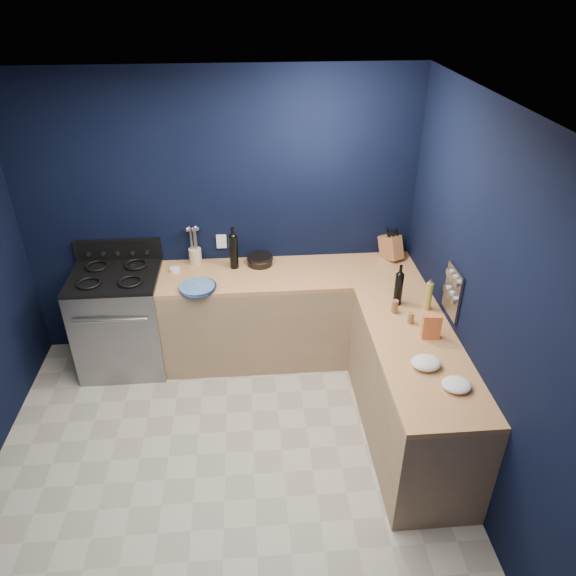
{
  "coord_description": "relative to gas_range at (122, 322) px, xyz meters",
  "views": [
    {
      "loc": [
        0.25,
        -2.75,
        3.26
      ],
      "look_at": [
        0.55,
        1.0,
        1.0
      ],
      "focal_mm": 33.79,
      "sensor_mm": 36.0,
      "label": 1
    }
  ],
  "objects": [
    {
      "name": "backguard",
      "position": [
        0.0,
        0.3,
        0.58
      ],
      "size": [
        0.76,
        0.06,
        0.2
      ],
      "primitive_type": "cube",
      "color": "black",
      "rests_on": "gas_range"
    },
    {
      "name": "cab_back",
      "position": [
        1.53,
        0.02,
        -0.03
      ],
      "size": [
        2.3,
        0.63,
        0.86
      ],
      "primitive_type": "cube",
      "color": "#A07F5E",
      "rests_on": "floor"
    },
    {
      "name": "wine_bottle_back",
      "position": [
        1.04,
        0.14,
        0.6
      ],
      "size": [
        0.1,
        0.1,
        0.31
      ],
      "primitive_type": "cylinder",
      "rotation": [
        0.0,
        0.0,
        0.37
      ],
      "color": "black",
      "rests_on": "top_back"
    },
    {
      "name": "ceiling",
      "position": [
        0.93,
        -1.42,
        2.15
      ],
      "size": [
        3.5,
        3.5,
        0.02
      ],
      "primitive_type": "cube",
      "color": "silver",
      "rests_on": "ground"
    },
    {
      "name": "wall_right",
      "position": [
        2.69,
        -1.42,
        0.84
      ],
      "size": [
        0.02,
        3.5,
        2.6
      ],
      "primitive_type": "cube",
      "color": "black",
      "rests_on": "ground"
    },
    {
      "name": "towel_end",
      "position": [
        2.48,
        -1.6,
        0.47
      ],
      "size": [
        0.24,
        0.23,
        0.06
      ],
      "primitive_type": "ellipsoid",
      "rotation": [
        0.0,
        0.0,
        0.35
      ],
      "color": "white",
      "rests_on": "top_right"
    },
    {
      "name": "wine_bottle_right",
      "position": [
        2.35,
        -0.57,
        0.58
      ],
      "size": [
        0.07,
        0.07,
        0.27
      ],
      "primitive_type": "cylinder",
      "rotation": [
        0.0,
        0.0,
        -0.06
      ],
      "color": "black",
      "rests_on": "top_right"
    },
    {
      "name": "utensil_crock",
      "position": [
        0.69,
        0.26,
        0.51
      ],
      "size": [
        0.13,
        0.13,
        0.14
      ],
      "primitive_type": "cylinder",
      "rotation": [
        0.0,
        0.0,
        -0.18
      ],
      "color": "beige",
      "rests_on": "top_back"
    },
    {
      "name": "lemon_basket",
      "position": [
        1.27,
        0.19,
        0.48
      ],
      "size": [
        0.3,
        0.3,
        0.09
      ],
      "primitive_type": "cylinder",
      "rotation": [
        0.0,
        0.0,
        -0.4
      ],
      "color": "black",
      "rests_on": "top_back"
    },
    {
      "name": "wall_outlet",
      "position": [
        0.93,
        0.32,
        0.62
      ],
      "size": [
        0.09,
        0.02,
        0.13
      ],
      "primitive_type": "cube",
      "color": "white",
      "rests_on": "wall_back"
    },
    {
      "name": "oven_door",
      "position": [
        0.0,
        -0.32,
        -0.01
      ],
      "size": [
        0.59,
        0.02,
        0.42
      ],
      "primitive_type": "cube",
      "color": "black",
      "rests_on": "gas_range"
    },
    {
      "name": "towel_front",
      "position": [
        2.34,
        -1.37,
        0.48
      ],
      "size": [
        0.25,
        0.23,
        0.07
      ],
      "primitive_type": "ellipsoid",
      "rotation": [
        0.0,
        0.0,
        -0.29
      ],
      "color": "white",
      "rests_on": "top_right"
    },
    {
      "name": "crouton_bag",
      "position": [
        2.48,
        -1.04,
        0.54
      ],
      "size": [
        0.14,
        0.08,
        0.19
      ],
      "primitive_type": "cube",
      "rotation": [
        0.0,
        0.0,
        -0.12
      ],
      "color": "red",
      "rests_on": "top_right"
    },
    {
      "name": "top_right",
      "position": [
        2.37,
        -1.13,
        0.42
      ],
      "size": [
        0.63,
        1.67,
        0.04
      ],
      "primitive_type": "cube",
      "color": "#98633A",
      "rests_on": "cab_right"
    },
    {
      "name": "oil_bottle",
      "position": [
        2.57,
        -0.67,
        0.56
      ],
      "size": [
        0.07,
        0.07,
        0.24
      ],
      "primitive_type": "cylinder",
      "rotation": [
        0.0,
        0.0,
        -0.26
      ],
      "color": "#A9A43E",
      "rests_on": "top_right"
    },
    {
      "name": "spice_jar_near",
      "position": [
        2.3,
        -0.69,
        0.49
      ],
      "size": [
        0.05,
        0.05,
        0.11
      ],
      "primitive_type": "cylinder",
      "rotation": [
        0.0,
        0.0,
        -0.03
      ],
      "color": "olive",
      "rests_on": "top_right"
    },
    {
      "name": "cab_right",
      "position": [
        2.37,
        -1.13,
        -0.03
      ],
      "size": [
        0.63,
        1.67,
        0.86
      ],
      "primitive_type": "cube",
      "color": "#A07F5E",
      "rests_on": "floor"
    },
    {
      "name": "knife_block",
      "position": [
        2.48,
        0.21,
        0.55
      ],
      "size": [
        0.22,
        0.28,
        0.27
      ],
      "primitive_type": "cube",
      "rotation": [
        -0.31,
        0.0,
        0.47
      ],
      "color": "#985D31",
      "rests_on": "top_back"
    },
    {
      "name": "spice_panel",
      "position": [
        2.67,
        -0.87,
        0.72
      ],
      "size": [
        0.02,
        0.28,
        0.38
      ],
      "primitive_type": "cube",
      "color": "gray",
      "rests_on": "wall_right"
    },
    {
      "name": "spice_jar_far",
      "position": [
        2.38,
        -0.85,
        0.49
      ],
      "size": [
        0.06,
        0.06,
        0.09
      ],
      "primitive_type": "cylinder",
      "rotation": [
        0.0,
        0.0,
        0.38
      ],
      "color": "olive",
      "rests_on": "top_right"
    },
    {
      "name": "wall_back",
      "position": [
        0.93,
        0.34,
        0.84
      ],
      "size": [
        3.5,
        0.02,
        2.6
      ],
      "primitive_type": "cube",
      "color": "black",
      "rests_on": "ground"
    },
    {
      "name": "plate_stack",
      "position": [
        0.73,
        -0.22,
        0.46
      ],
      "size": [
        0.35,
        0.35,
        0.04
      ],
      "primitive_type": "cylinder",
      "rotation": [
        0.0,
        0.0,
        -0.2
      ],
      "color": "#365FAB",
      "rests_on": "top_back"
    },
    {
      "name": "cooktop",
      "position": [
        0.0,
        0.0,
        0.48
      ],
      "size": [
        0.76,
        0.66,
        0.03
      ],
      "primitive_type": "cube",
      "color": "black",
      "rests_on": "gas_range"
    },
    {
      "name": "ramekin",
      "position": [
        0.51,
        0.11,
        0.46
      ],
      "size": [
        0.11,
        0.11,
        0.03
      ],
      "primitive_type": "cylinder",
      "rotation": [
        0.0,
        0.0,
        0.28
      ],
      "color": "white",
      "rests_on": "top_back"
    },
    {
      "name": "top_back",
      "position": [
        1.53,
        0.02,
        0.42
      ],
      "size": [
        2.3,
        0.63,
        0.04
      ],
      "primitive_type": "cube",
      "color": "#98633A",
      "rests_on": "cab_back"
    },
    {
      "name": "gas_range",
      "position": [
        0.0,
        0.0,
        0.0
      ],
      "size": [
        0.76,
        0.66,
        0.92
      ],
      "primitive_type": "cube",
      "color": "gray",
      "rests_on": "floor"
    },
    {
      "name": "floor",
      "position": [
        0.93,
        -1.42,
        -0.47
      ],
      "size": [
        3.5,
        3.5,
        0.02
      ],
      "primitive_type": "cube",
      "color": "#B0AB9A",
      "rests_on": "ground"
    }
  ]
}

